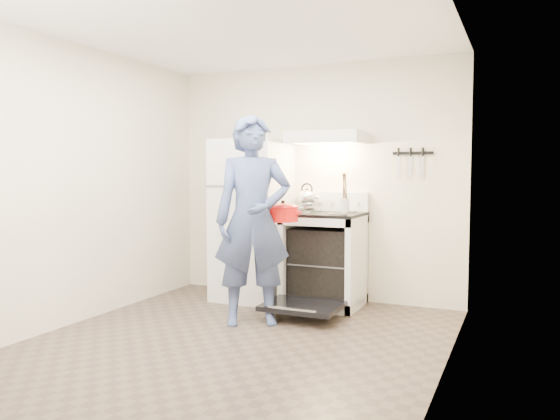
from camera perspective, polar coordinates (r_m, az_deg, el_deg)
The scene contains 15 objects.
floor at distance 4.48m, azimuth -4.77°, elevation -13.72°, with size 3.60×3.60×0.00m, color #4A3E33.
back_wall at distance 5.91m, azimuth 3.61°, elevation 2.90°, with size 3.20×0.02×2.50m, color beige.
refrigerator at distance 5.85m, azimuth -2.95°, elevation -1.04°, with size 0.70×0.70×1.70m, color silver.
stove_body at distance 5.60m, azimuth 4.62°, elevation -5.29°, with size 0.76×0.65×0.92m, color silver.
cooktop at distance 5.54m, azimuth 4.65°, elevation -0.44°, with size 0.76×0.65×0.03m, color black.
backsplash at distance 5.80m, azimuth 5.59°, elevation 0.89°, with size 0.76×0.07×0.20m, color silver.
oven_door at distance 5.12m, azimuth 2.35°, elevation -9.99°, with size 0.70×0.54×0.04m, color black.
oven_rack at distance 5.60m, azimuth 4.62°, elevation -5.49°, with size 0.60×0.52×0.01m, color slate.
range_hood at distance 5.61m, azimuth 4.95°, elevation 7.54°, with size 0.76×0.50×0.12m, color silver.
knife_strip at distance 5.62m, azimuth 13.71°, elevation 5.80°, with size 0.40×0.02×0.03m, color black.
pizza_stone at distance 5.61m, azimuth 3.79°, elevation -5.33°, with size 0.33×0.33×0.02m, color #986F54.
tea_kettle at distance 5.78m, azimuth 2.83°, elevation 1.36°, with size 0.24×0.20×0.29m, color #BDBDC2, non-canonical shape.
utensil_jar at distance 5.26m, azimuth 6.77°, elevation 0.51°, with size 0.09×0.09×0.13m, color silver.
person at distance 4.86m, azimuth -2.85°, elevation -1.08°, with size 0.68×0.45×1.87m, color navy.
dutch_oven at distance 4.98m, azimuth 0.30°, elevation -0.45°, with size 0.35×0.28×0.23m, color red, non-canonical shape.
Camera 1 is at (2.07, -3.74, 1.36)m, focal length 35.00 mm.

